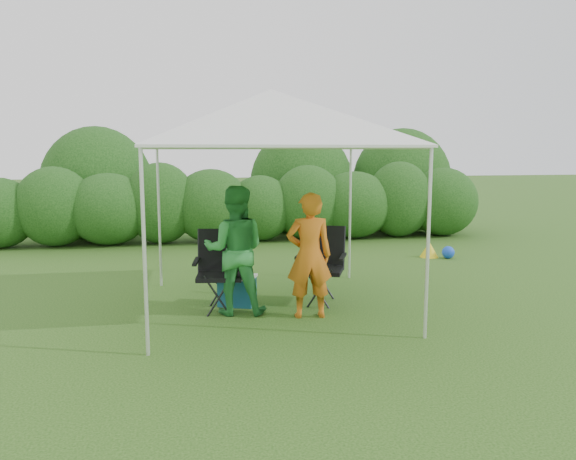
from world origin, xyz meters
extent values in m
plane|color=#3A651F|center=(0.00, 0.00, 0.00)|extent=(70.00, 70.00, 0.00)
cylinder|color=#382616|center=(-5.00, 6.00, 0.15)|extent=(0.12, 0.12, 0.30)
ellipsoid|color=#25561B|center=(-3.89, 6.00, 0.86)|extent=(1.65, 1.40, 1.73)
cylinder|color=#382616|center=(-3.89, 6.00, 0.15)|extent=(0.12, 0.12, 0.30)
ellipsoid|color=#25561B|center=(-2.78, 6.00, 0.79)|extent=(1.80, 1.53, 1.57)
cylinder|color=#382616|center=(-2.78, 6.00, 0.15)|extent=(0.12, 0.12, 0.30)
ellipsoid|color=#25561B|center=(-1.67, 6.00, 0.90)|extent=(1.58, 1.34, 1.80)
cylinder|color=#382616|center=(-1.67, 6.00, 0.15)|extent=(0.12, 0.12, 0.30)
ellipsoid|color=#25561B|center=(-0.56, 6.00, 0.82)|extent=(1.73, 1.47, 1.65)
cylinder|color=#382616|center=(-0.56, 6.00, 0.15)|extent=(0.12, 0.12, 0.30)
ellipsoid|color=#25561B|center=(0.56, 6.00, 0.75)|extent=(1.50, 1.28, 1.50)
cylinder|color=#382616|center=(0.56, 6.00, 0.15)|extent=(0.12, 0.12, 0.30)
ellipsoid|color=#25561B|center=(1.67, 6.00, 0.86)|extent=(1.65, 1.40, 1.73)
cylinder|color=#382616|center=(1.67, 6.00, 0.15)|extent=(0.12, 0.12, 0.30)
ellipsoid|color=#25561B|center=(2.78, 6.00, 0.79)|extent=(1.80, 1.53, 1.57)
cylinder|color=#382616|center=(2.78, 6.00, 0.15)|extent=(0.12, 0.12, 0.30)
ellipsoid|color=#25561B|center=(3.89, 6.00, 0.90)|extent=(1.57, 1.34, 1.80)
cylinder|color=#382616|center=(3.89, 6.00, 0.15)|extent=(0.12, 0.12, 0.30)
ellipsoid|color=#25561B|center=(5.00, 6.00, 0.82)|extent=(1.72, 1.47, 1.65)
cylinder|color=#382616|center=(5.00, 6.00, 0.15)|extent=(0.12, 0.12, 0.30)
cylinder|color=silver|center=(-1.50, -1.00, 1.05)|extent=(0.04, 0.04, 2.10)
cylinder|color=silver|center=(1.50, -1.00, 1.05)|extent=(0.04, 0.04, 2.10)
cylinder|color=silver|center=(-1.50, 2.00, 1.05)|extent=(0.04, 0.04, 2.10)
cylinder|color=silver|center=(1.50, 2.00, 1.05)|extent=(0.04, 0.04, 2.10)
cube|color=white|center=(0.00, 0.50, 2.12)|extent=(3.10, 3.10, 0.03)
pyramid|color=white|center=(0.00, 0.50, 2.48)|extent=(3.10, 3.10, 0.70)
cube|color=black|center=(0.69, 0.60, 0.46)|extent=(0.72, 0.70, 0.05)
cube|color=black|center=(0.78, 0.83, 0.76)|extent=(0.58, 0.36, 0.54)
cube|color=black|center=(0.42, 0.71, 0.65)|extent=(0.23, 0.46, 0.03)
cube|color=black|center=(0.97, 0.49, 0.65)|extent=(0.23, 0.46, 0.03)
cylinder|color=black|center=(0.38, 0.47, 0.23)|extent=(0.03, 0.03, 0.46)
cylinder|color=black|center=(0.82, 0.29, 0.23)|extent=(0.03, 0.03, 0.46)
cylinder|color=black|center=(0.56, 0.92, 0.23)|extent=(0.03, 0.03, 0.46)
cylinder|color=black|center=(1.00, 0.74, 0.23)|extent=(0.03, 0.03, 0.46)
cube|color=black|center=(-0.68, 0.47, 0.46)|extent=(0.63, 0.59, 0.05)
cube|color=black|center=(-0.66, 0.71, 0.77)|extent=(0.59, 0.22, 0.55)
cube|color=black|center=(-0.98, 0.50, 0.66)|extent=(0.11, 0.49, 0.03)
cube|color=black|center=(-0.39, 0.43, 0.66)|extent=(0.11, 0.49, 0.03)
cylinder|color=black|center=(-0.95, 0.26, 0.23)|extent=(0.03, 0.03, 0.46)
cylinder|color=black|center=(-0.47, 0.20, 0.23)|extent=(0.03, 0.03, 0.46)
cylinder|color=black|center=(-0.90, 0.74, 0.23)|extent=(0.03, 0.03, 0.46)
cylinder|color=black|center=(-0.42, 0.68, 0.23)|extent=(0.03, 0.03, 0.46)
imported|color=#CC6517|center=(0.40, 0.01, 0.78)|extent=(0.59, 0.41, 1.56)
imported|color=#2D8A3B|center=(-0.49, 0.34, 0.82)|extent=(0.89, 0.74, 1.64)
cube|color=#1B5C7E|center=(-0.44, 0.71, 0.19)|extent=(0.55, 0.47, 0.37)
cube|color=silver|center=(-0.44, 0.71, 0.39)|extent=(0.58, 0.50, 0.03)
cylinder|color=#592D0C|center=(-0.38, 0.67, 0.51)|extent=(0.06, 0.06, 0.21)
cone|color=yellow|center=(3.54, 3.44, 0.15)|extent=(0.36, 0.36, 0.30)
sphere|color=blue|center=(3.84, 3.24, 0.12)|extent=(0.24, 0.24, 0.24)
camera|label=1|loc=(-1.05, -6.65, 2.08)|focal=35.00mm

